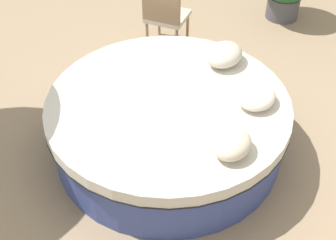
# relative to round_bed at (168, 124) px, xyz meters

# --- Properties ---
(ground_plane) EXTENTS (16.00, 16.00, 0.00)m
(ground_plane) POSITION_rel_round_bed_xyz_m (0.00, 0.00, -0.33)
(ground_plane) COLOR #9E8466
(round_bed) EXTENTS (2.47, 2.47, 0.65)m
(round_bed) POSITION_rel_round_bed_xyz_m (0.00, 0.00, 0.00)
(round_bed) COLOR #38478C
(round_bed) RESTS_ON ground_plane
(throw_pillow_0) EXTENTS (0.41, 0.32, 0.19)m
(throw_pillow_0) POSITION_rel_round_bed_xyz_m (0.29, 0.86, 0.41)
(throw_pillow_0) COLOR beige
(throw_pillow_0) RESTS_ON round_bed
(throw_pillow_1) EXTENTS (0.43, 0.37, 0.16)m
(throw_pillow_1) POSITION_rel_round_bed_xyz_m (-0.44, 0.74, 0.40)
(throw_pillow_1) COLOR silver
(throw_pillow_1) RESTS_ON round_bed
(throw_pillow_2) EXTENTS (0.47, 0.38, 0.22)m
(throw_pillow_2) POSITION_rel_round_bed_xyz_m (-0.89, 0.15, 0.43)
(throw_pillow_2) COLOR beige
(throw_pillow_2) RESTS_ON round_bed
(patio_chair) EXTENTS (0.59, 0.61, 0.98)m
(patio_chair) POSITION_rel_round_bed_xyz_m (-1.63, -1.12, 0.23)
(patio_chair) COLOR #997A56
(patio_chair) RESTS_ON ground_plane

